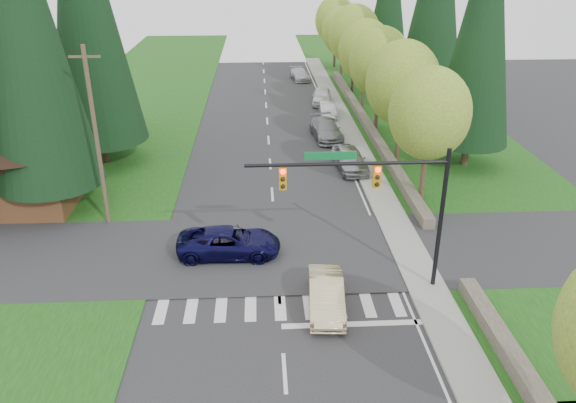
{
  "coord_description": "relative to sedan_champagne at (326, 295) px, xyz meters",
  "views": [
    {
      "loc": [
        -0.75,
        -17.33,
        14.54
      ],
      "look_at": [
        0.62,
        8.25,
        2.8
      ],
      "focal_mm": 35.0,
      "sensor_mm": 36.0,
      "label": 1
    }
  ],
  "objects": [
    {
      "name": "decid_tree_4",
      "position": [
        7.29,
        39.0,
        5.36
      ],
      "size": [
        5.4,
        5.4,
        9.18
      ],
      "color": "#38281C",
      "rests_on": "ground"
    },
    {
      "name": "curb_east",
      "position": [
        4.04,
        19.0,
        -0.64
      ],
      "size": [
        0.2,
        80.0,
        0.13
      ],
      "primitive_type": "cube",
      "color": "gray",
      "rests_on": "ground"
    },
    {
      "name": "conifer_e_a",
      "position": [
        11.99,
        17.0,
        9.09
      ],
      "size": [
        5.44,
        5.44,
        17.8
      ],
      "color": "#38281C",
      "rests_on": "ground"
    },
    {
      "name": "decid_tree_3",
      "position": [
        7.19,
        32.0,
        4.96
      ],
      "size": [
        5.0,
        5.0,
        8.55
      ],
      "color": "#38281C",
      "rests_on": "ground"
    },
    {
      "name": "conifer_w_b",
      "position": [
        -18.01,
        15.0,
        9.09
      ],
      "size": [
        5.44,
        5.44,
        17.8
      ],
      "color": "#38281C",
      "rests_on": "ground"
    },
    {
      "name": "parked_car_d",
      "position": [
        3.59,
        34.77,
        0.07
      ],
      "size": [
        2.4,
        4.74,
        1.55
      ],
      "primitive_type": "imported",
      "rotation": [
        0.0,
        0.0,
        -0.13
      ],
      "color": "white",
      "rests_on": "ground"
    },
    {
      "name": "ground",
      "position": [
        -2.01,
        -3.0,
        -0.7
      ],
      "size": [
        120.0,
        120.0,
        0.0
      ],
      "primitive_type": "plane",
      "color": "#28282B",
      "rests_on": "ground"
    },
    {
      "name": "grass_east",
      "position": [
        10.99,
        17.0,
        -0.67
      ],
      "size": [
        14.0,
        110.0,
        0.06
      ],
      "primitive_type": "cube",
      "color": "#174913",
      "rests_on": "ground"
    },
    {
      "name": "brown_building",
      "position": [
        -17.01,
        12.0,
        2.44
      ],
      "size": [
        8.4,
        8.4,
        5.4
      ],
      "color": "#4C2D19",
      "rests_on": "ground"
    },
    {
      "name": "utility_pole",
      "position": [
        -11.51,
        9.0,
        4.44
      ],
      "size": [
        1.6,
        0.24,
        10.0
      ],
      "color": "#473828",
      "rests_on": "ground"
    },
    {
      "name": "decid_tree_2",
      "position": [
        7.09,
        25.0,
        5.23
      ],
      "size": [
        5.0,
        5.0,
        8.82
      ],
      "color": "#38281C",
      "rests_on": "ground"
    },
    {
      "name": "stone_wall_south",
      "position": [
        6.59,
        -6.0,
        -0.35
      ],
      "size": [
        0.7,
        14.0,
        0.7
      ],
      "primitive_type": "cube",
      "color": "#4C4438",
      "rests_on": "ground"
    },
    {
      "name": "conifer_w_a",
      "position": [
        -15.01,
        11.0,
        10.09
      ],
      "size": [
        6.12,
        6.12,
        19.8
      ],
      "color": "#38281C",
      "rests_on": "ground"
    },
    {
      "name": "parked_car_a",
      "position": [
        3.59,
        16.56,
        0.1
      ],
      "size": [
        2.4,
        4.89,
        1.61
      ],
      "primitive_type": "imported",
      "rotation": [
        0.0,
        0.0,
        0.11
      ],
      "color": "#A6A6AA",
      "rests_on": "ground"
    },
    {
      "name": "grass_west",
      "position": [
        -15.01,
        17.0,
        -0.67
      ],
      "size": [
        14.0,
        110.0,
        0.06
      ],
      "primitive_type": "cube",
      "color": "#174913",
      "rests_on": "ground"
    },
    {
      "name": "parked_car_c",
      "position": [
        3.59,
        29.97,
        -0.03
      ],
      "size": [
        1.52,
        4.09,
        1.34
      ],
      "primitive_type": "imported",
      "rotation": [
        0.0,
        0.0,
        -0.03
      ],
      "color": "#B8B8BD",
      "rests_on": "ground"
    },
    {
      "name": "decid_tree_0",
      "position": [
        7.19,
        11.0,
        4.9
      ],
      "size": [
        4.8,
        4.8,
        8.37
      ],
      "color": "#38281C",
      "rests_on": "ground"
    },
    {
      "name": "stone_wall_north",
      "position": [
        6.59,
        27.0,
        -0.35
      ],
      "size": [
        0.7,
        40.0,
        0.7
      ],
      "primitive_type": "cube",
      "color": "#4C4438",
      "rests_on": "ground"
    },
    {
      "name": "sidewalk_east",
      "position": [
        4.89,
        19.0,
        -0.64
      ],
      "size": [
        1.8,
        80.0,
        0.13
      ],
      "primitive_type": "cube",
      "color": "gray",
      "rests_on": "ground"
    },
    {
      "name": "sedan_champagne",
      "position": [
        0.0,
        0.0,
        0.0
      ],
      "size": [
        1.76,
        4.34,
        1.4
      ],
      "primitive_type": "imported",
      "rotation": [
        0.0,
        0.0,
        -0.07
      ],
      "color": "beige",
      "rests_on": "ground"
    },
    {
      "name": "suv_navy",
      "position": [
        -4.42,
        4.93,
        0.03
      ],
      "size": [
        5.29,
        2.52,
        1.46
      ],
      "primitive_type": "imported",
      "rotation": [
        0.0,
        0.0,
        1.55
      ],
      "color": "#0C0A36",
      "rests_on": "ground"
    },
    {
      "name": "conifer_w_c",
      "position": [
        -14.01,
        19.0,
        10.59
      ],
      "size": [
        6.46,
        6.46,
        20.8
      ],
      "color": "#38281C",
      "rests_on": "ground"
    },
    {
      "name": "conifer_w_e",
      "position": [
        -16.01,
        25.0,
        9.59
      ],
      "size": [
        5.78,
        5.78,
        18.8
      ],
      "color": "#38281C",
      "rests_on": "ground"
    },
    {
      "name": "cross_street",
      "position": [
        -2.01,
        5.0,
        -0.7
      ],
      "size": [
        120.0,
        8.0,
        0.1
      ],
      "primitive_type": "cube",
      "color": "#28282B",
      "rests_on": "ground"
    },
    {
      "name": "decid_tree_1",
      "position": [
        7.29,
        18.0,
        5.1
      ],
      "size": [
        5.2,
        5.2,
        8.8
      ],
      "color": "#38281C",
      "rests_on": "ground"
    },
    {
      "name": "traffic_signal",
      "position": [
        2.36,
        1.5,
        4.28
      ],
      "size": [
        8.7,
        0.37,
        6.8
      ],
      "color": "black",
      "rests_on": "ground"
    },
    {
      "name": "parked_car_e",
      "position": [
        2.19,
        45.77,
        -0.06
      ],
      "size": [
        2.36,
        4.6,
        1.28
      ],
      "primitive_type": "imported",
      "rotation": [
        0.0,
        0.0,
        0.13
      ],
      "color": "#B9B9BE",
      "rests_on": "ground"
    },
    {
      "name": "decid_tree_6",
      "position": [
        7.19,
        53.0,
        5.16
      ],
      "size": [
        5.2,
        5.2,
        8.86
      ],
      "color": "#38281C",
      "rests_on": "ground"
    },
    {
      "name": "decid_tree_5",
      "position": [
        7.09,
        46.0,
        4.83
      ],
      "size": [
        4.8,
        4.8,
        8.3
      ],
      "color": "#38281C",
      "rests_on": "ground"
    },
    {
      "name": "parked_car_b",
      "position": [
        2.75,
        23.71,
        0.06
      ],
      "size": [
        2.61,
        5.43,
        1.53
      ],
      "primitive_type": "imported",
      "rotation": [
        0.0,
        0.0,
        0.09
      ],
      "color": "gray",
      "rests_on": "ground"
    }
  ]
}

